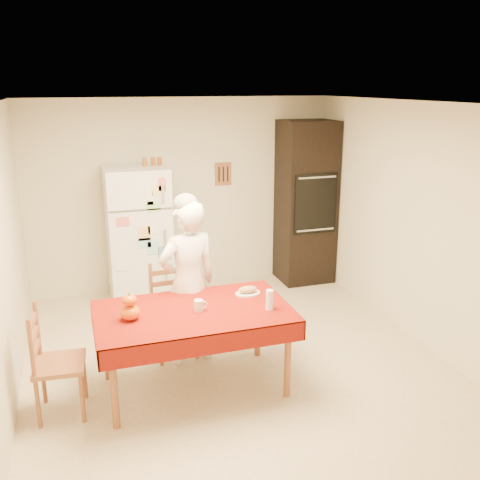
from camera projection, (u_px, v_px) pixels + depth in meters
name	position (u px, v px, depth m)	size (l,w,h in m)	color
floor	(234.00, 360.00, 5.35)	(4.50, 4.50, 0.00)	tan
room_shell	(233.00, 202.00, 4.89)	(4.02, 4.52, 2.51)	beige
refrigerator	(139.00, 235.00, 6.63)	(0.75, 0.74, 1.70)	white
oven_cabinet	(306.00, 203.00, 7.27)	(0.70, 0.62, 2.20)	black
dining_table	(193.00, 317.00, 4.68)	(1.70, 1.00, 0.76)	brown
chair_far	(172.00, 306.00, 5.39)	(0.44, 0.43, 0.95)	brown
chair_left	(51.00, 359.00, 4.36)	(0.43, 0.45, 0.95)	brown
seated_woman	(188.00, 283.00, 5.14)	(0.60, 0.39, 1.64)	white
coffee_mug	(199.00, 306.00, 4.64)	(0.08, 0.08, 0.10)	silver
pumpkin_lower	(130.00, 312.00, 4.46)	(0.17, 0.17, 0.13)	#CA3C04
pumpkin_upper	(129.00, 300.00, 4.43)	(0.12, 0.12, 0.09)	#C43104
wine_glass	(270.00, 300.00, 4.67)	(0.07, 0.07, 0.18)	white
bread_plate	(248.00, 293.00, 5.01)	(0.24, 0.24, 0.02)	white
bread_loaf	(248.00, 289.00, 5.00)	(0.18, 0.10, 0.06)	#B07D56
spice_jar_left	(144.00, 162.00, 6.46)	(0.05, 0.05, 0.10)	#99591B
spice_jar_mid	(153.00, 161.00, 6.49)	(0.05, 0.05, 0.10)	#954C1B
spice_jar_right	(159.00, 161.00, 6.51)	(0.05, 0.05, 0.10)	brown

